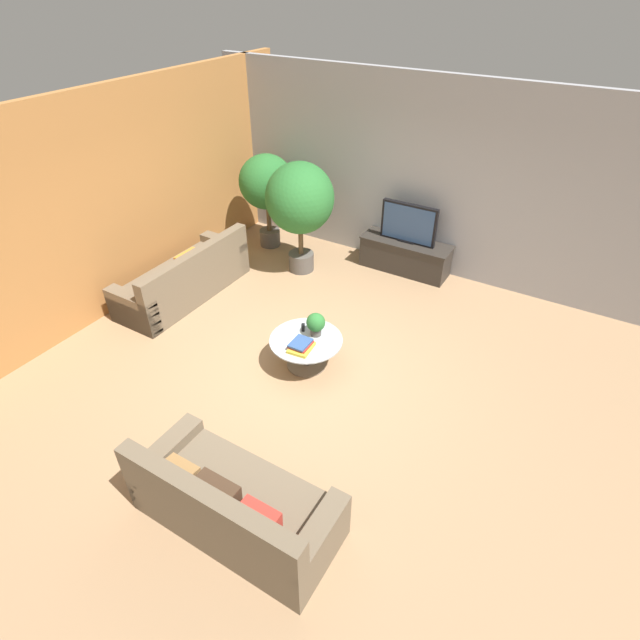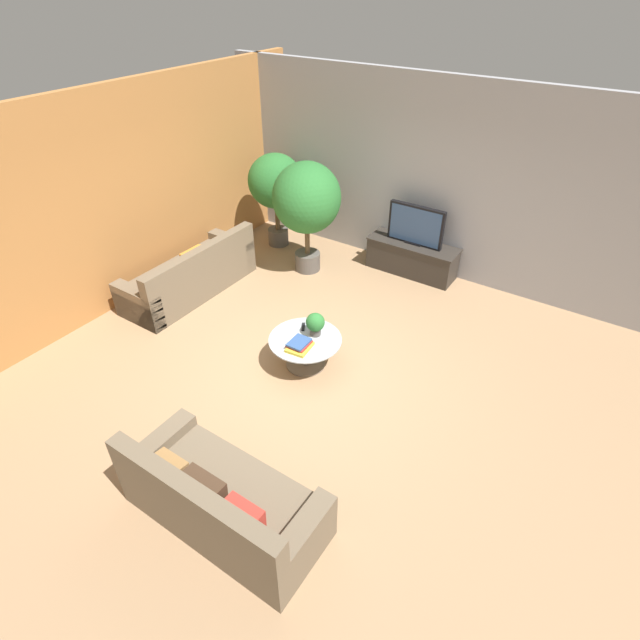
# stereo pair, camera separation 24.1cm
# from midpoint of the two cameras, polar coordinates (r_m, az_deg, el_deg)

# --- Properties ---
(ground_plane) EXTENTS (24.00, 24.00, 0.00)m
(ground_plane) POSITION_cam_midpoint_polar(r_m,az_deg,el_deg) (6.42, -0.25, -5.50)
(ground_plane) COLOR #9E7A56
(back_wall_stone) EXTENTS (7.40, 0.12, 3.00)m
(back_wall_stone) POSITION_cam_midpoint_polar(r_m,az_deg,el_deg) (8.21, 13.01, 15.48)
(back_wall_stone) COLOR #939399
(back_wall_stone) RESTS_ON ground
(side_wall_left) EXTENTS (0.12, 7.40, 3.00)m
(side_wall_left) POSITION_cam_midpoint_polar(r_m,az_deg,el_deg) (7.78, -20.30, 13.06)
(side_wall_left) COLOR #B2753D
(side_wall_left) RESTS_ON ground
(media_console) EXTENTS (1.48, 0.50, 0.53)m
(media_console) POSITION_cam_midpoint_polar(r_m,az_deg,el_deg) (8.42, 11.28, 7.03)
(media_console) COLOR #2D2823
(media_console) RESTS_ON ground
(television) EXTENTS (0.92, 0.13, 0.64)m
(television) POSITION_cam_midpoint_polar(r_m,az_deg,el_deg) (8.16, 11.74, 10.53)
(television) COLOR black
(television) RESTS_ON media_console
(coffee_table) EXTENTS (0.92, 0.92, 0.41)m
(coffee_table) POSITION_cam_midpoint_polar(r_m,az_deg,el_deg) (6.29, -0.59, -3.09)
(coffee_table) COLOR #756656
(coffee_table) RESTS_ON ground
(couch_by_wall) EXTENTS (0.84, 2.18, 0.84)m
(couch_by_wall) POSITION_cam_midpoint_polar(r_m,az_deg,el_deg) (7.94, -13.66, 4.91)
(couch_by_wall) COLOR brown
(couch_by_wall) RESTS_ON ground
(couch_near_entry) EXTENTS (1.88, 0.84, 0.84)m
(couch_near_entry) POSITION_cam_midpoint_polar(r_m,az_deg,el_deg) (4.83, -9.73, -19.78)
(couch_near_entry) COLOR brown
(couch_near_entry) RESTS_ON ground
(potted_palm_tall) EXTENTS (0.94, 0.94, 1.65)m
(potted_palm_tall) POSITION_cam_midpoint_polar(r_m,az_deg,el_deg) (8.85, -4.30, 15.25)
(potted_palm_tall) COLOR #514C47
(potted_palm_tall) RESTS_ON ground
(potted_palm_corner) EXTENTS (1.07, 1.07, 1.81)m
(potted_palm_corner) POSITION_cam_midpoint_polar(r_m,az_deg,el_deg) (7.94, -0.64, 13.48)
(potted_palm_corner) COLOR #514C47
(potted_palm_corner) RESTS_ON ground
(potted_plant_tabletop) EXTENTS (0.24, 0.24, 0.31)m
(potted_plant_tabletop) POSITION_cam_midpoint_polar(r_m,az_deg,el_deg) (6.18, 0.58, -0.39)
(potted_plant_tabletop) COLOR #514C47
(potted_plant_tabletop) RESTS_ON coffee_table
(book_stack) EXTENTS (0.29, 0.33, 0.09)m
(book_stack) POSITION_cam_midpoint_polar(r_m,az_deg,el_deg) (6.05, -1.23, -2.90)
(book_stack) COLOR gold
(book_stack) RESTS_ON coffee_table
(remote_black) EXTENTS (0.12, 0.16, 0.02)m
(remote_black) POSITION_cam_midpoint_polar(r_m,az_deg,el_deg) (6.39, -0.85, -0.79)
(remote_black) COLOR black
(remote_black) RESTS_ON coffee_table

